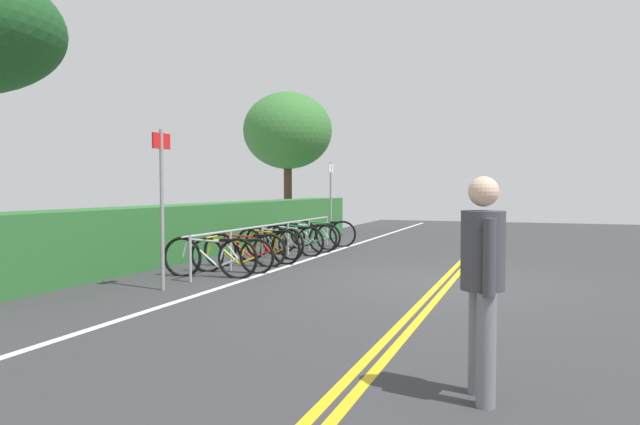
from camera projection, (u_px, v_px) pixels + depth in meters
The scene contains 19 objects.
ground_plane at pixel (446, 284), 9.59m from camera, with size 36.25×11.28×0.05m, color #353538.
centre_line_yellow_inner at pixel (451, 283), 9.56m from camera, with size 32.62×0.10×0.00m, color gold.
centre_line_yellow_outer at pixel (441, 282), 9.61m from camera, with size 32.62×0.10×0.00m, color gold.
bike_lane_stripe_white at pixel (267, 273), 10.71m from camera, with size 32.62×0.12×0.00m, color white.
bike_rack at pixel (276, 232), 12.83m from camera, with size 6.90×0.05×0.78m.
bicycle_0 at pixel (210, 257), 10.15m from camera, with size 0.46×1.77×0.75m.
bicycle_1 at pixel (232, 255), 10.71m from camera, with size 0.46×1.66×0.70m.
bicycle_2 at pixel (245, 250), 11.56m from camera, with size 0.51×1.68×0.71m.
bicycle_3 at pixel (267, 246), 12.13m from camera, with size 0.53×1.67×0.76m.
bicycle_4 at pixel (274, 243), 12.92m from camera, with size 0.59×1.66×0.74m.
bicycle_5 at pixel (292, 240), 13.49m from camera, with size 0.48×1.71×0.74m.
bicycle_6 at pixel (303, 238), 14.13m from camera, with size 0.46×1.71×0.75m.
bicycle_7 at pixel (311, 236), 14.88m from camera, with size 0.46×1.70×0.71m.
bicycle_8 at pixel (323, 233), 15.50m from camera, with size 0.52×1.76×0.75m.
pedestrian at pixel (483, 272), 4.24m from camera, with size 0.47×0.32×1.66m.
sign_post_near at pixel (162, 194), 8.83m from camera, with size 0.36×0.08×2.47m.
sign_post_far at pixel (331, 194), 16.90m from camera, with size 0.36×0.06×2.33m.
hedge_backdrop at pixel (229, 226), 14.93m from camera, with size 15.85×1.05×1.19m, color #2D6B30.
tree_mid at pixel (288, 131), 20.80m from camera, with size 3.20×3.20×5.02m.
Camera 1 is at (-9.66, -1.32, 1.57)m, focal length 32.45 mm.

